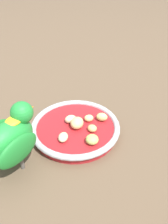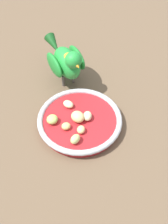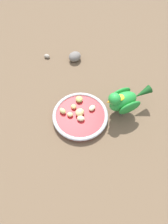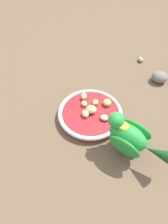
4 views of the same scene
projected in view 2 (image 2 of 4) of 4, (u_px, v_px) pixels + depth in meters
name	position (u px, v px, depth m)	size (l,w,h in m)	color
ground_plane	(86.00, 122.00, 0.84)	(4.00, 4.00, 0.00)	brown
feeding_bowl	(79.00, 120.00, 0.83)	(0.24, 0.24, 0.03)	#AD1E23
apple_piece_0	(88.00, 116.00, 0.82)	(0.03, 0.02, 0.02)	beige
apple_piece_1	(81.00, 130.00, 0.79)	(0.03, 0.02, 0.02)	#E5C67F
apple_piece_2	(68.00, 104.00, 0.85)	(0.03, 0.02, 0.02)	beige
apple_piece_3	(78.00, 117.00, 0.81)	(0.04, 0.03, 0.03)	#E5C67F
apple_piece_4	(52.00, 119.00, 0.81)	(0.03, 0.03, 0.02)	#B2CC66
apple_piece_5	(66.00, 126.00, 0.80)	(0.02, 0.02, 0.02)	tan
apple_piece_6	(75.00, 139.00, 0.76)	(0.03, 0.02, 0.02)	#C6D17A
parrot	(66.00, 61.00, 0.89)	(0.10, 0.21, 0.15)	#59544C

